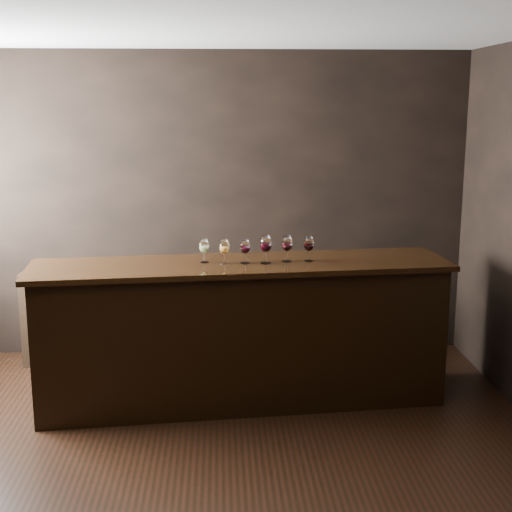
{
  "coord_description": "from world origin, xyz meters",
  "views": [
    {
      "loc": [
        0.21,
        -4.31,
        2.33
      ],
      "look_at": [
        0.49,
        1.02,
        1.18
      ],
      "focal_mm": 50.0,
      "sensor_mm": 36.0,
      "label": 1
    }
  ],
  "objects_px": {
    "glass_red_c": "(287,244)",
    "back_bar_shelf": "(155,314)",
    "glass_red_d": "(309,245)",
    "glass_white": "(204,247)",
    "glass_red_a": "(245,247)",
    "glass_red_b": "(266,245)",
    "glass_amber": "(224,248)",
    "bar_counter": "(242,335)"
  },
  "relations": [
    {
      "from": "glass_amber",
      "to": "glass_red_d",
      "type": "height_order",
      "value": "glass_red_d"
    },
    {
      "from": "back_bar_shelf",
      "to": "glass_red_a",
      "type": "relative_size",
      "value": 12.72
    },
    {
      "from": "glass_white",
      "to": "glass_red_a",
      "type": "relative_size",
      "value": 0.97
    },
    {
      "from": "glass_red_a",
      "to": "glass_red_c",
      "type": "bearing_deg",
      "value": 7.98
    },
    {
      "from": "back_bar_shelf",
      "to": "glass_red_a",
      "type": "height_order",
      "value": "glass_red_a"
    },
    {
      "from": "glass_red_d",
      "to": "glass_white",
      "type": "bearing_deg",
      "value": -179.51
    },
    {
      "from": "bar_counter",
      "to": "glass_red_c",
      "type": "xyz_separation_m",
      "value": [
        0.35,
        0.02,
        0.72
      ]
    },
    {
      "from": "glass_red_c",
      "to": "glass_red_d",
      "type": "relative_size",
      "value": 1.05
    },
    {
      "from": "back_bar_shelf",
      "to": "glass_white",
      "type": "height_order",
      "value": "glass_white"
    },
    {
      "from": "glass_white",
      "to": "glass_red_c",
      "type": "height_order",
      "value": "glass_red_c"
    },
    {
      "from": "glass_red_d",
      "to": "glass_red_b",
      "type": "bearing_deg",
      "value": -169.23
    },
    {
      "from": "glass_white",
      "to": "glass_red_a",
      "type": "height_order",
      "value": "glass_red_a"
    },
    {
      "from": "glass_white",
      "to": "glass_amber",
      "type": "bearing_deg",
      "value": -20.65
    },
    {
      "from": "bar_counter",
      "to": "glass_amber",
      "type": "relative_size",
      "value": 16.88
    },
    {
      "from": "glass_amber",
      "to": "glass_red_c",
      "type": "bearing_deg",
      "value": 6.49
    },
    {
      "from": "glass_white",
      "to": "glass_amber",
      "type": "distance_m",
      "value": 0.17
    },
    {
      "from": "glass_amber",
      "to": "glass_red_a",
      "type": "bearing_deg",
      "value": 3.38
    },
    {
      "from": "bar_counter",
      "to": "glass_amber",
      "type": "xyz_separation_m",
      "value": [
        -0.13,
        -0.03,
        0.71
      ]
    },
    {
      "from": "glass_red_a",
      "to": "glass_red_c",
      "type": "height_order",
      "value": "glass_red_c"
    },
    {
      "from": "glass_red_a",
      "to": "glass_red_b",
      "type": "xyz_separation_m",
      "value": [
        0.16,
        -0.01,
        0.02
      ]
    },
    {
      "from": "back_bar_shelf",
      "to": "glass_red_b",
      "type": "distance_m",
      "value": 1.64
    },
    {
      "from": "glass_red_a",
      "to": "glass_white",
      "type": "bearing_deg",
      "value": 171.1
    },
    {
      "from": "glass_white",
      "to": "glass_red_b",
      "type": "distance_m",
      "value": 0.47
    },
    {
      "from": "glass_red_b",
      "to": "glass_red_c",
      "type": "relative_size",
      "value": 1.07
    },
    {
      "from": "back_bar_shelf",
      "to": "glass_red_a",
      "type": "xyz_separation_m",
      "value": [
        0.79,
        -1.03,
        0.83
      ]
    },
    {
      "from": "back_bar_shelf",
      "to": "glass_white",
      "type": "xyz_separation_m",
      "value": [
        0.48,
        -0.98,
        0.83
      ]
    },
    {
      "from": "bar_counter",
      "to": "back_bar_shelf",
      "type": "xyz_separation_m",
      "value": [
        -0.76,
        1.01,
        -0.12
      ]
    },
    {
      "from": "bar_counter",
      "to": "glass_red_b",
      "type": "relative_size",
      "value": 14.53
    },
    {
      "from": "glass_amber",
      "to": "glass_white",
      "type": "bearing_deg",
      "value": 159.35
    },
    {
      "from": "glass_amber",
      "to": "glass_red_b",
      "type": "height_order",
      "value": "glass_red_b"
    },
    {
      "from": "bar_counter",
      "to": "glass_white",
      "type": "xyz_separation_m",
      "value": [
        -0.28,
        0.03,
        0.71
      ]
    },
    {
      "from": "glass_white",
      "to": "glass_red_b",
      "type": "relative_size",
      "value": 0.84
    },
    {
      "from": "bar_counter",
      "to": "glass_white",
      "type": "bearing_deg",
      "value": 169.42
    },
    {
      "from": "glass_amber",
      "to": "glass_red_a",
      "type": "distance_m",
      "value": 0.16
    },
    {
      "from": "back_bar_shelf",
      "to": "glass_red_c",
      "type": "height_order",
      "value": "glass_red_c"
    },
    {
      "from": "bar_counter",
      "to": "glass_red_c",
      "type": "relative_size",
      "value": 15.52
    },
    {
      "from": "glass_red_c",
      "to": "glass_red_d",
      "type": "bearing_deg",
      "value": 3.44
    },
    {
      "from": "glass_white",
      "to": "glass_red_b",
      "type": "height_order",
      "value": "glass_red_b"
    },
    {
      "from": "glass_red_c",
      "to": "back_bar_shelf",
      "type": "bearing_deg",
      "value": 138.6
    },
    {
      "from": "glass_white",
      "to": "glass_red_d",
      "type": "xyz_separation_m",
      "value": [
        0.81,
        0.01,
        0.01
      ]
    },
    {
      "from": "glass_white",
      "to": "glass_red_d",
      "type": "bearing_deg",
      "value": 0.49
    },
    {
      "from": "glass_red_d",
      "to": "back_bar_shelf",
      "type": "bearing_deg",
      "value": 142.87
    }
  ]
}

